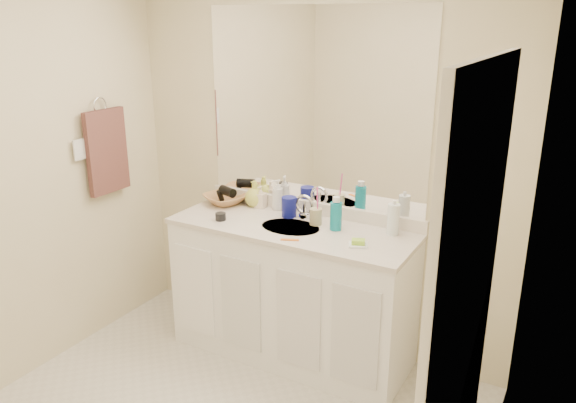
# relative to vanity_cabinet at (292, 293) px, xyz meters

# --- Properties ---
(wall_back) EXTENTS (2.60, 0.02, 2.40)m
(wall_back) POSITION_rel_vanity_cabinet_xyz_m (0.00, 0.28, 0.77)
(wall_back) COLOR beige
(wall_back) RESTS_ON floor
(wall_right) EXTENTS (0.02, 2.60, 2.40)m
(wall_right) POSITION_rel_vanity_cabinet_xyz_m (1.30, -1.02, 0.77)
(wall_right) COLOR beige
(wall_right) RESTS_ON floor
(vanity_cabinet) EXTENTS (1.50, 0.55, 0.85)m
(vanity_cabinet) POSITION_rel_vanity_cabinet_xyz_m (0.00, 0.00, 0.00)
(vanity_cabinet) COLOR white
(vanity_cabinet) RESTS_ON floor
(countertop) EXTENTS (1.52, 0.57, 0.03)m
(countertop) POSITION_rel_vanity_cabinet_xyz_m (0.00, 0.00, 0.44)
(countertop) COLOR beige
(countertop) RESTS_ON vanity_cabinet
(backsplash) EXTENTS (1.52, 0.03, 0.08)m
(backsplash) POSITION_rel_vanity_cabinet_xyz_m (0.00, 0.26, 0.50)
(backsplash) COLOR white
(backsplash) RESTS_ON countertop
(sink_basin) EXTENTS (0.37, 0.37, 0.02)m
(sink_basin) POSITION_rel_vanity_cabinet_xyz_m (0.00, -0.02, 0.44)
(sink_basin) COLOR #BEB2A6
(sink_basin) RESTS_ON countertop
(faucet) EXTENTS (0.02, 0.02, 0.11)m
(faucet) POSITION_rel_vanity_cabinet_xyz_m (0.00, 0.16, 0.51)
(faucet) COLOR silver
(faucet) RESTS_ON countertop
(mirror) EXTENTS (1.48, 0.01, 1.20)m
(mirror) POSITION_rel_vanity_cabinet_xyz_m (0.00, 0.27, 1.14)
(mirror) COLOR white
(mirror) RESTS_ON wall_back
(blue_mug) EXTENTS (0.13, 0.13, 0.13)m
(blue_mug) POSITION_rel_vanity_cabinet_xyz_m (-0.10, 0.14, 0.52)
(blue_mug) COLOR navy
(blue_mug) RESTS_ON countertop
(tan_cup) EXTENTS (0.08, 0.08, 0.10)m
(tan_cup) POSITION_rel_vanity_cabinet_xyz_m (0.11, 0.09, 0.51)
(tan_cup) COLOR tan
(tan_cup) RESTS_ON countertop
(toothbrush) EXTENTS (0.02, 0.04, 0.18)m
(toothbrush) POSITION_rel_vanity_cabinet_xyz_m (0.12, 0.09, 0.60)
(toothbrush) COLOR #F440A0
(toothbrush) RESTS_ON tan_cup
(mouthwash_bottle) EXTENTS (0.08, 0.08, 0.17)m
(mouthwash_bottle) POSITION_rel_vanity_cabinet_xyz_m (0.26, 0.07, 0.54)
(mouthwash_bottle) COLOR #0C8097
(mouthwash_bottle) RESTS_ON countertop
(clear_pump_bottle) EXTENTS (0.07, 0.07, 0.18)m
(clear_pump_bottle) POSITION_rel_vanity_cabinet_xyz_m (0.58, 0.17, 0.55)
(clear_pump_bottle) COLOR white
(clear_pump_bottle) RESTS_ON countertop
(soap_dish) EXTENTS (0.13, 0.12, 0.01)m
(soap_dish) POSITION_rel_vanity_cabinet_xyz_m (0.47, -0.10, 0.46)
(soap_dish) COLOR white
(soap_dish) RESTS_ON countertop
(green_soap) EXTENTS (0.09, 0.07, 0.03)m
(green_soap) POSITION_rel_vanity_cabinet_xyz_m (0.47, -0.10, 0.48)
(green_soap) COLOR #9EDC35
(green_soap) RESTS_ON soap_dish
(orange_comb) EXTENTS (0.10, 0.06, 0.00)m
(orange_comb) POSITION_rel_vanity_cabinet_xyz_m (0.10, -0.21, 0.46)
(orange_comb) COLOR orange
(orange_comb) RESTS_ON countertop
(dark_jar) EXTENTS (0.07, 0.07, 0.05)m
(dark_jar) POSITION_rel_vanity_cabinet_xyz_m (-0.44, -0.13, 0.48)
(dark_jar) COLOR black
(dark_jar) RESTS_ON countertop
(soap_bottle_white) EXTENTS (0.10, 0.10, 0.20)m
(soap_bottle_white) POSITION_rel_vanity_cabinet_xyz_m (-0.23, 0.22, 0.56)
(soap_bottle_white) COLOR white
(soap_bottle_white) RESTS_ON countertop
(soap_bottle_cream) EXTENTS (0.07, 0.07, 0.15)m
(soap_bottle_cream) POSITION_rel_vanity_cabinet_xyz_m (-0.35, 0.20, 0.53)
(soap_bottle_cream) COLOR #F9E4CB
(soap_bottle_cream) RESTS_ON countertop
(soap_bottle_yellow) EXTENTS (0.16, 0.16, 0.17)m
(soap_bottle_yellow) POSITION_rel_vanity_cabinet_xyz_m (-0.40, 0.21, 0.54)
(soap_bottle_yellow) COLOR #C7CE50
(soap_bottle_yellow) RESTS_ON countertop
(wicker_basket) EXTENTS (0.35, 0.35, 0.07)m
(wicker_basket) POSITION_rel_vanity_cabinet_xyz_m (-0.60, 0.15, 0.49)
(wicker_basket) COLOR #A27041
(wicker_basket) RESTS_ON countertop
(hair_dryer) EXTENTS (0.14, 0.10, 0.06)m
(hair_dryer) POSITION_rel_vanity_cabinet_xyz_m (-0.58, 0.15, 0.54)
(hair_dryer) COLOR black
(hair_dryer) RESTS_ON wicker_basket
(towel_ring) EXTENTS (0.01, 0.11, 0.11)m
(towel_ring) POSITION_rel_vanity_cabinet_xyz_m (-1.27, -0.25, 1.12)
(towel_ring) COLOR silver
(towel_ring) RESTS_ON wall_left
(hand_towel) EXTENTS (0.04, 0.32, 0.55)m
(hand_towel) POSITION_rel_vanity_cabinet_xyz_m (-1.25, -0.25, 0.82)
(hand_towel) COLOR #3B221F
(hand_towel) RESTS_ON towel_ring
(switch_plate) EXTENTS (0.01, 0.08, 0.13)m
(switch_plate) POSITION_rel_vanity_cabinet_xyz_m (-1.27, -0.45, 0.88)
(switch_plate) COLOR white
(switch_plate) RESTS_ON wall_left
(door) EXTENTS (0.02, 0.82, 2.00)m
(door) POSITION_rel_vanity_cabinet_xyz_m (1.29, -1.32, 0.57)
(door) COLOR white
(door) RESTS_ON floor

